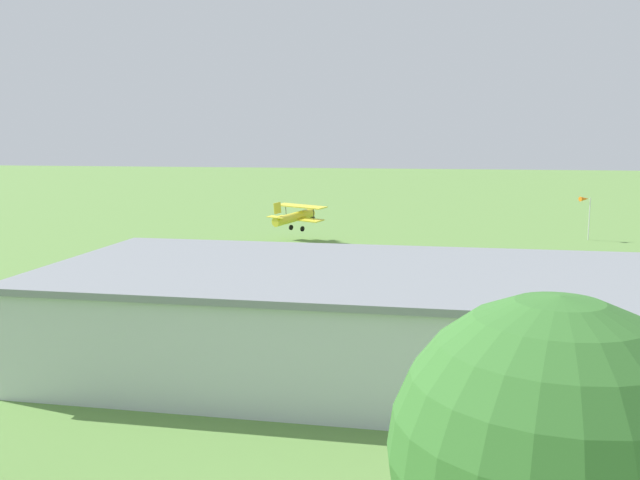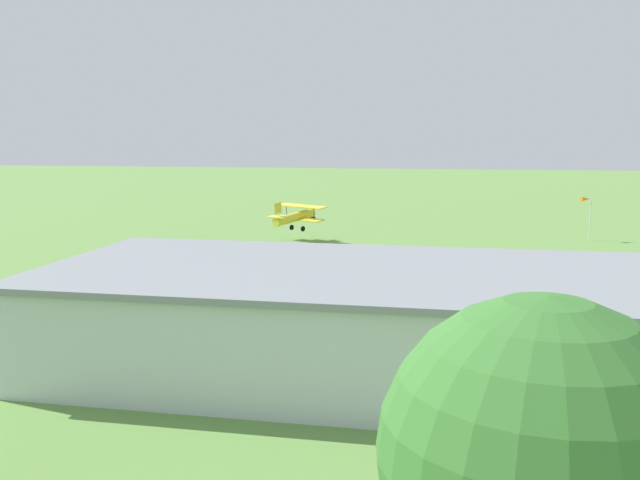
{
  "view_description": "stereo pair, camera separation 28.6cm",
  "coord_description": "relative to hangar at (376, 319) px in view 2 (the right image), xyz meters",
  "views": [
    {
      "loc": [
        -8.87,
        76.86,
        12.67
      ],
      "look_at": [
        3.22,
        10.73,
        2.51
      ],
      "focal_mm": 38.42,
      "sensor_mm": 36.0,
      "label": 1
    },
    {
      "loc": [
        -9.15,
        76.81,
        12.67
      ],
      "look_at": [
        3.22,
        10.73,
        2.51
      ],
      "focal_mm": 38.42,
      "sensor_mm": 36.0,
      "label": 2
    }
  ],
  "objects": [
    {
      "name": "ground_plane",
      "position": [
        5.51,
        -40.62,
        -2.82
      ],
      "size": [
        400.0,
        400.0,
        0.0
      ],
      "primitive_type": "plane",
      "color": "#608C42"
    },
    {
      "name": "hangar",
      "position": [
        0.0,
        0.0,
        0.0
      ],
      "size": [
        36.53,
        16.77,
        5.63
      ],
      "color": "silver",
      "rests_on": "ground_plane"
    },
    {
      "name": "biplane",
      "position": [
        14.41,
        -44.32,
        0.32
      ],
      "size": [
        7.3,
        7.19,
        3.74
      ],
      "color": "yellow"
    },
    {
      "name": "car_yellow",
      "position": [
        -15.82,
        -16.73,
        -1.95
      ],
      "size": [
        2.34,
        4.75,
        1.68
      ],
      "color": "gold",
      "rests_on": "ground_plane"
    },
    {
      "name": "car_silver",
      "position": [
        14.25,
        -16.14,
        -1.98
      ],
      "size": [
        2.41,
        4.41,
        1.64
      ],
      "color": "#B7B7BC",
      "rests_on": "ground_plane"
    },
    {
      "name": "car_orange",
      "position": [
        20.57,
        -15.27,
        -1.98
      ],
      "size": [
        2.52,
        4.46,
        1.62
      ],
      "color": "orange",
      "rests_on": "ground_plane"
    },
    {
      "name": "car_blue",
      "position": [
        27.52,
        -14.24,
        -1.98
      ],
      "size": [
        2.04,
        4.28,
        1.63
      ],
      "color": "#23389E",
      "rests_on": "ground_plane"
    },
    {
      "name": "person_by_parked_cars",
      "position": [
        2.77,
        -21.64,
        -2.03
      ],
      "size": [
        0.52,
        0.52,
        1.6
      ],
      "color": "orange",
      "rests_on": "ground_plane"
    },
    {
      "name": "person_crossing_taxiway",
      "position": [
        -17.05,
        -13.84,
        -1.96
      ],
      "size": [
        0.44,
        0.44,
        1.71
      ],
      "color": "orange",
      "rests_on": "ground_plane"
    },
    {
      "name": "tree_behind_hangar_right",
      "position": [
        -5.59,
        22.78,
        3.53
      ],
      "size": [
        6.57,
        6.57,
        9.65
      ],
      "color": "brown",
      "rests_on": "ground_plane"
    },
    {
      "name": "windsock",
      "position": [
        -20.39,
        -52.19,
        1.94
      ],
      "size": [
        1.47,
        1.19,
        5.4
      ],
      "color": "silver",
      "rests_on": "ground_plane"
    }
  ]
}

